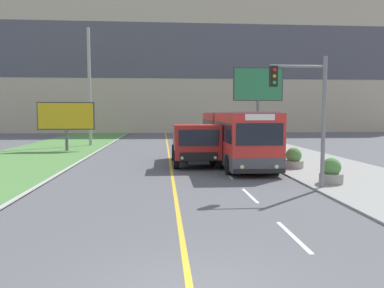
{
  "coord_description": "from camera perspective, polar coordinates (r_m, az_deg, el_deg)",
  "views": [
    {
      "loc": [
        -0.45,
        -5.6,
        3.04
      ],
      "look_at": [
        1.1,
        14.11,
        1.4
      ],
      "focal_mm": 35.0,
      "sensor_mm": 36.0,
      "label": 1
    }
  ],
  "objects": [
    {
      "name": "lane_marking_centre",
      "position": [
        7.71,
        1.7,
        -18.44
      ],
      "size": [
        2.88,
        140.0,
        0.01
      ],
      "color": "gold",
      "rests_on": "ground_plane"
    },
    {
      "name": "apartment_block_background",
      "position": [
        62.15,
        -4.14,
        12.89
      ],
      "size": [
        80.0,
        8.04,
        23.72
      ],
      "color": "#BCAD93",
      "rests_on": "ground_plane"
    },
    {
      "name": "city_bus",
      "position": [
        23.56,
        6.3,
        1.16
      ],
      "size": [
        2.64,
        12.95,
        3.11
      ],
      "color": "red",
      "rests_on": "ground_plane"
    },
    {
      "name": "dump_truck",
      "position": [
        21.49,
        0.54,
        -0.1
      ],
      "size": [
        2.59,
        6.15,
        2.4
      ],
      "color": "black",
      "rests_on": "ground_plane"
    },
    {
      "name": "car_distant",
      "position": [
        36.38,
        2.25,
        1.03
      ],
      "size": [
        1.8,
        4.3,
        1.45
      ],
      "color": "black",
      "rests_on": "ground_plane"
    },
    {
      "name": "utility_pole_far",
      "position": [
        36.26,
        -15.36,
        8.43
      ],
      "size": [
        1.8,
        0.28,
        10.84
      ],
      "color": "#9E9E99",
      "rests_on": "ground_plane"
    },
    {
      "name": "traffic_light_mast",
      "position": [
        15.42,
        17.13,
        5.76
      ],
      "size": [
        2.28,
        0.32,
        5.25
      ],
      "color": "slate",
      "rests_on": "ground_plane"
    },
    {
      "name": "billboard_large",
      "position": [
        34.98,
        10.03,
        8.51
      ],
      "size": [
        4.57,
        0.24,
        7.16
      ],
      "color": "#59595B",
      "rests_on": "ground_plane"
    },
    {
      "name": "billboard_small",
      "position": [
        31.57,
        -18.64,
        3.92
      ],
      "size": [
        4.48,
        0.24,
        3.91
      ],
      "color": "#59595B",
      "rests_on": "ground_plane"
    },
    {
      "name": "planter_round_near",
      "position": [
        16.83,
        20.46,
        -4.05
      ],
      "size": [
        0.98,
        0.98,
        1.09
      ],
      "color": "gray",
      "rests_on": "sidewalk_right"
    },
    {
      "name": "planter_round_second",
      "position": [
        20.9,
        15.22,
        -2.24
      ],
      "size": [
        1.05,
        1.05,
        1.11
      ],
      "color": "gray",
      "rests_on": "sidewalk_right"
    },
    {
      "name": "planter_round_third",
      "position": [
        25.16,
        12.25,
        -0.98
      ],
      "size": [
        1.05,
        1.05,
        1.15
      ],
      "color": "gray",
      "rests_on": "sidewalk_right"
    }
  ]
}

